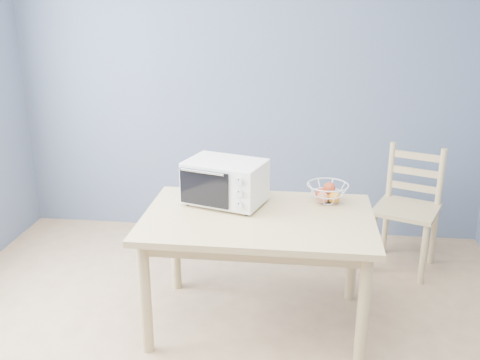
# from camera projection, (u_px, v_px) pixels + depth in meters

# --- Properties ---
(room) EXTENTS (4.01, 4.51, 2.61)m
(room) POSITION_uv_depth(u_px,v_px,m) (196.00, 166.00, 2.36)
(room) COLOR tan
(room) RESTS_ON ground
(dining_table) EXTENTS (1.40, 0.90, 0.75)m
(dining_table) POSITION_uv_depth(u_px,v_px,m) (258.00, 231.00, 3.28)
(dining_table) COLOR tan
(dining_table) RESTS_ON ground
(toaster_oven) EXTENTS (0.56, 0.46, 0.29)m
(toaster_oven) POSITION_uv_depth(u_px,v_px,m) (222.00, 181.00, 3.40)
(toaster_oven) COLOR white
(toaster_oven) RESTS_ON dining_table
(fruit_basket) EXTENTS (0.34, 0.34, 0.14)m
(fruit_basket) POSITION_uv_depth(u_px,v_px,m) (327.00, 193.00, 3.44)
(fruit_basket) COLOR white
(fruit_basket) RESTS_ON dining_table
(dining_chair) EXTENTS (0.58, 0.58, 0.94)m
(dining_chair) POSITION_uv_depth(u_px,v_px,m) (408.00, 210.00, 4.08)
(dining_chair) COLOR tan
(dining_chair) RESTS_ON ground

